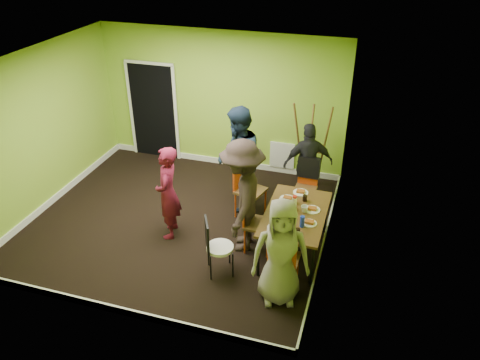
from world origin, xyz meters
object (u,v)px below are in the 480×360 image
object	(u,v)px
chair_left_near	(254,218)
person_front_end	(281,253)
chair_left_far	(246,184)
chair_front_end	(283,257)
chair_back_end	(308,173)
person_standing	(168,193)
orange_bottle	(293,205)
dining_table	(296,216)
person_left_far	(238,159)
person_left_near	(242,197)
person_back_end	(308,164)
chair_bentwood	(215,244)
thermos	(294,203)
blue_bottle	(302,221)
easel	(310,149)

from	to	relation	value
chair_left_near	person_front_end	xyz separation A→B (m)	(0.64, -0.98, 0.22)
chair_left_far	chair_front_end	distance (m)	1.97
chair_back_end	person_standing	bearing A→B (deg)	39.21
orange_bottle	person_front_end	size ratio (longest dim) A/B	0.05
dining_table	chair_front_end	xyz separation A→B (m)	(0.00, -0.85, -0.13)
orange_bottle	person_left_far	distance (m)	1.48
chair_left_far	person_front_end	bearing A→B (deg)	43.77
chair_back_end	person_left_near	size ratio (longest dim) A/B	0.52
chair_left_near	orange_bottle	size ratio (longest dim) A/B	12.13
person_left_near	person_back_end	distance (m)	1.82
chair_back_end	chair_bentwood	bearing A→B (deg)	68.41
thermos	chair_back_end	bearing A→B (deg)	90.43
chair_left_near	person_back_end	bearing A→B (deg)	161.46
chair_left_near	blue_bottle	world-z (taller)	chair_left_near
chair_left_far	easel	world-z (taller)	easel
chair_left_near	chair_bentwood	size ratio (longest dim) A/B	1.11
person_left_far	easel	bearing A→B (deg)	108.32
chair_back_end	chair_front_end	distance (m)	2.27
easel	thermos	distance (m)	1.86
chair_bentwood	orange_bottle	size ratio (longest dim) A/B	10.89
blue_bottle	person_left_near	world-z (taller)	person_left_near
person_standing	person_back_end	world-z (taller)	person_standing
chair_left_near	chair_front_end	xyz separation A→B (m)	(0.64, -0.78, -0.01)
chair_bentwood	easel	xyz separation A→B (m)	(0.89, 2.73, 0.37)
thermos	orange_bottle	size ratio (longest dim) A/B	2.49
person_left_far	person_left_near	world-z (taller)	person_left_far
thermos	person_standing	xyz separation A→B (m)	(-2.00, -0.19, -0.06)
chair_back_end	person_left_far	size ratio (longest dim) A/B	0.51
chair_front_end	thermos	size ratio (longest dim) A/B	4.77
person_front_end	easel	bearing A→B (deg)	75.05
chair_bentwood	person_standing	bearing A→B (deg)	-149.64
chair_back_end	person_front_end	world-z (taller)	person_front_end
chair_back_end	thermos	xyz separation A→B (m)	(0.01, -1.33, 0.18)
person_left_near	person_front_end	xyz separation A→B (m)	(0.83, -0.98, -0.13)
person_left_far	person_left_near	bearing A→B (deg)	-0.32
chair_front_end	easel	world-z (taller)	easel
chair_left_far	person_back_end	world-z (taller)	person_back_end
chair_front_end	person_front_end	size ratio (longest dim) A/B	0.63
easel	chair_bentwood	bearing A→B (deg)	-108.12
chair_left_near	thermos	size ratio (longest dim) A/B	4.88
orange_bottle	dining_table	bearing A→B (deg)	-65.44
chair_left_far	chair_bentwood	bearing A→B (deg)	15.52
thermos	orange_bottle	distance (m)	0.09
chair_bentwood	thermos	xyz separation A→B (m)	(0.96, 0.87, 0.35)
chair_left_far	person_left_far	world-z (taller)	person_left_far
blue_bottle	person_left_near	distance (m)	1.01
person_standing	person_front_end	size ratio (longest dim) A/B	1.00
dining_table	person_standing	xyz separation A→B (m)	(-2.05, -0.11, 0.10)
chair_left_near	person_standing	bearing A→B (deg)	-88.95
chair_front_end	chair_bentwood	bearing A→B (deg)	175.16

